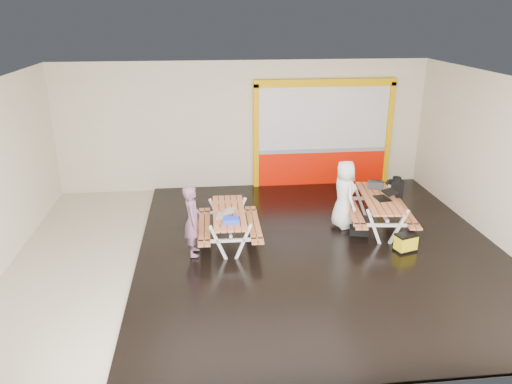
{
  "coord_description": "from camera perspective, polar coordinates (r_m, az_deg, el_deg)",
  "views": [
    {
      "loc": [
        -1.08,
        -8.92,
        4.71
      ],
      "look_at": [
        0.0,
        0.9,
        1.0
      ],
      "focal_mm": 34.02,
      "sensor_mm": 36.0,
      "label": 1
    }
  ],
  "objects": [
    {
      "name": "backpack",
      "position": [
        12.06,
        16.13,
        0.49
      ],
      "size": [
        0.32,
        0.21,
        0.52
      ],
      "color": "black",
      "rests_on": "picnic_table_right"
    },
    {
      "name": "laptop_left",
      "position": [
        9.91,
        -3.67,
        -2.61
      ],
      "size": [
        0.41,
        0.38,
        0.15
      ],
      "color": "silver",
      "rests_on": "picnic_table_left"
    },
    {
      "name": "toolbox",
      "position": [
        11.63,
        13.92,
        0.81
      ],
      "size": [
        0.41,
        0.3,
        0.21
      ],
      "color": "black",
      "rests_on": "picnic_table_right"
    },
    {
      "name": "laptop_right",
      "position": [
        11.06,
        14.92,
        -0.46
      ],
      "size": [
        0.48,
        0.43,
        0.19
      ],
      "color": "black",
      "rests_on": "picnic_table_right"
    },
    {
      "name": "room",
      "position": [
        9.46,
        0.59,
        2.35
      ],
      "size": [
        10.02,
        8.02,
        3.52
      ],
      "color": "beige",
      "rests_on": "ground"
    },
    {
      "name": "dark_case",
      "position": [
        11.04,
        12.0,
        -4.45
      ],
      "size": [
        0.47,
        0.4,
        0.15
      ],
      "primitive_type": "cube",
      "rotation": [
        0.0,
        0.0,
        -0.28
      ],
      "color": "black",
      "rests_on": "deck"
    },
    {
      "name": "kiosk",
      "position": [
        13.66,
        7.86,
        6.55
      ],
      "size": [
        3.88,
        0.16,
        3.0
      ],
      "color": "#F21400",
      "rests_on": "room"
    },
    {
      "name": "picnic_table_right",
      "position": [
        11.21,
        14.23,
        -1.48
      ],
      "size": [
        1.6,
        2.17,
        0.81
      ],
      "color": "#DD7947",
      "rests_on": "deck"
    },
    {
      "name": "person_right",
      "position": [
        11.03,
        10.33,
        -0.26
      ],
      "size": [
        0.62,
        0.84,
        1.56
      ],
      "primitive_type": "imported",
      "rotation": [
        0.0,
        0.0,
        1.75
      ],
      "color": "white",
      "rests_on": "deck"
    },
    {
      "name": "deck",
      "position": [
        10.34,
        7.5,
        -6.55
      ],
      "size": [
        7.5,
        7.98,
        0.05
      ],
      "primitive_type": "cube",
      "color": "black",
      "rests_on": "room"
    },
    {
      "name": "picnic_table_left",
      "position": [
        10.23,
        -3.18,
        -3.24
      ],
      "size": [
        1.32,
        1.92,
        0.76
      ],
      "color": "#DD7947",
      "rests_on": "deck"
    },
    {
      "name": "blue_pouch",
      "position": [
        9.63,
        -2.93,
        -3.34
      ],
      "size": [
        0.32,
        0.23,
        0.09
      ],
      "primitive_type": "cube",
      "rotation": [
        0.0,
        0.0,
        -0.02
      ],
      "color": "blue",
      "rests_on": "picnic_table_left"
    },
    {
      "name": "person_left",
      "position": [
        9.72,
        -7.46,
        -3.35
      ],
      "size": [
        0.35,
        0.54,
        1.47
      ],
      "primitive_type": "imported",
      "rotation": [
        0.0,
        0.0,
        1.57
      ],
      "color": "#734D68",
      "rests_on": "deck"
    },
    {
      "name": "fluke_bag",
      "position": [
        10.47,
        17.2,
        -5.73
      ],
      "size": [
        0.5,
        0.4,
        0.38
      ],
      "color": "black",
      "rests_on": "deck"
    }
  ]
}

